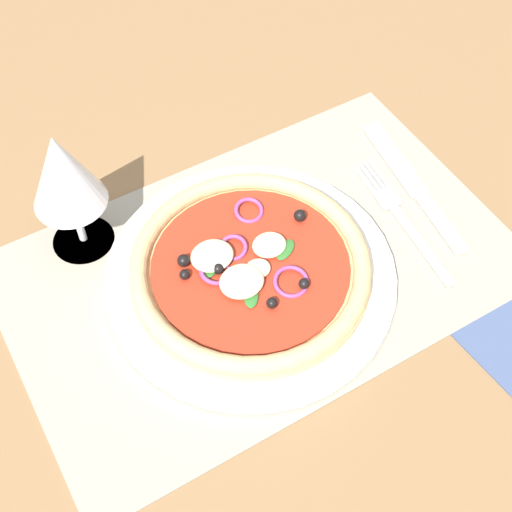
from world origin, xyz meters
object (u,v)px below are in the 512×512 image
(pizza, at_px, (250,267))
(fork, at_px, (399,213))
(wine_glass, at_px, (63,173))
(plate, at_px, (250,276))
(knife, at_px, (412,183))

(pizza, xyz_separation_m, fork, (0.18, -0.01, -0.02))
(fork, xyz_separation_m, wine_glass, (-0.30, 0.14, 0.10))
(plate, height_order, fork, plate)
(fork, relative_size, knife, 0.90)
(fork, height_order, knife, knife)
(pizza, bearing_deg, wine_glass, 133.02)
(wine_glass, bearing_deg, knife, -18.36)
(wine_glass, bearing_deg, fork, -24.91)
(knife, xyz_separation_m, wine_glass, (-0.34, 0.11, 0.10))
(pizza, relative_size, knife, 1.18)
(pizza, relative_size, fork, 1.31)
(pizza, relative_size, wine_glass, 1.59)
(plate, distance_m, knife, 0.22)
(knife, height_order, wine_glass, wine_glass)
(plate, bearing_deg, pizza, 150.75)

